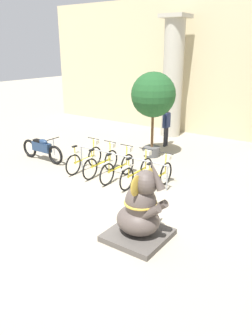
{
  "coord_description": "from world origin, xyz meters",
  "views": [
    {
      "loc": [
        4.82,
        -5.74,
        3.9
      ],
      "look_at": [
        0.31,
        0.6,
        1.0
      ],
      "focal_mm": 35.0,
      "sensor_mm": 36.0,
      "label": 1
    }
  ],
  "objects": [
    {
      "name": "elephant_statue",
      "position": [
        1.53,
        -0.6,
        0.64
      ],
      "size": [
        1.24,
        1.24,
        1.88
      ],
      "color": "#4C4742",
      "rests_on": "ground_plane"
    },
    {
      "name": "bike_rack",
      "position": [
        -0.85,
        1.95,
        0.6
      ],
      "size": [
        3.38,
        0.05,
        0.77
      ],
      "color": "gray",
      "rests_on": "ground_plane"
    },
    {
      "name": "bicycle_2",
      "position": [
        -0.85,
        1.83,
        0.41
      ],
      "size": [
        0.48,
        1.74,
        1.01
      ],
      "color": "black",
      "rests_on": "ground_plane"
    },
    {
      "name": "person_pedestrian",
      "position": [
        -1.43,
        5.89,
        0.96
      ],
      "size": [
        0.21,
        0.47,
        1.62
      ],
      "color": "#28282D",
      "rests_on": "ground_plane"
    },
    {
      "name": "bicycle_1",
      "position": [
        -1.55,
        1.87,
        0.41
      ],
      "size": [
        0.48,
        1.74,
        1.01
      ],
      "color": "black",
      "rests_on": "ground_plane"
    },
    {
      "name": "bicycle_4",
      "position": [
        0.54,
        1.85,
        0.41
      ],
      "size": [
        0.48,
        1.74,
        1.01
      ],
      "color": "black",
      "rests_on": "ground_plane"
    },
    {
      "name": "motorcycle",
      "position": [
        -4.15,
        1.67,
        0.46
      ],
      "size": [
        2.05,
        0.55,
        0.93
      ],
      "color": "black",
      "rests_on": "ground_plane"
    },
    {
      "name": "potted_tree",
      "position": [
        -1.21,
        4.42,
        2.22
      ],
      "size": [
        1.6,
        1.6,
        3.09
      ],
      "color": "#4C4C4C",
      "rests_on": "ground_plane"
    },
    {
      "name": "bicycle_3",
      "position": [
        -0.16,
        1.86,
        0.41
      ],
      "size": [
        0.48,
        1.74,
        1.01
      ],
      "color": "black",
      "rests_on": "ground_plane"
    },
    {
      "name": "column_left",
      "position": [
        -2.13,
        7.6,
        2.62
      ],
      "size": [
        1.1,
        1.1,
        5.16
      ],
      "color": "#ADA899",
      "rests_on": "ground_plane"
    },
    {
      "name": "building_facade",
      "position": [
        0.0,
        8.6,
        3.0
      ],
      "size": [
        20.0,
        0.2,
        6.0
      ],
      "color": "#C6B78E",
      "rests_on": "ground_plane"
    },
    {
      "name": "ground_plane",
      "position": [
        0.0,
        0.0,
        0.0
      ],
      "size": [
        60.0,
        60.0,
        0.0
      ],
      "primitive_type": "plane",
      "color": "#9E937F"
    },
    {
      "name": "bicycle_0",
      "position": [
        -2.24,
        1.85,
        0.41
      ],
      "size": [
        0.48,
        1.74,
        1.01
      ],
      "color": "black",
      "rests_on": "ground_plane"
    }
  ]
}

